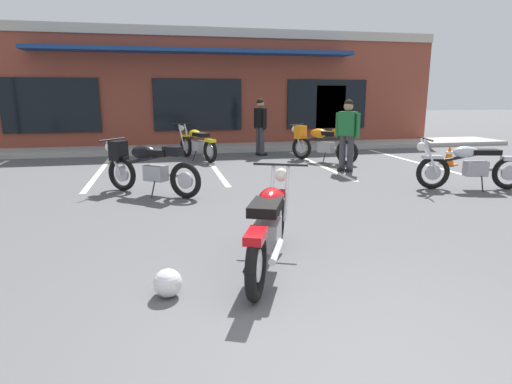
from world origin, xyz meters
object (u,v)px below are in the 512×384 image
Objects in this scene: motorcycle_foreground_classic at (269,225)px; person_in_black_shirt at (260,123)px; motorcycle_blue_standard at (147,165)px; motorcycle_red_sportbike at (320,142)px; traffic_cone at (449,155)px; person_in_shorts_foreground at (347,131)px; motorcycle_silver_naked at (197,143)px; helmet_on_pavement at (168,283)px; motorcycle_black_cruiser at (470,165)px.

person_in_black_shirt reaches higher than motorcycle_foreground_classic.
motorcycle_foreground_classic is 4.08m from motorcycle_blue_standard.
motorcycle_red_sportbike reaches higher than traffic_cone.
person_in_shorts_foreground is at bearing -173.64° from traffic_cone.
motorcycle_silver_naked is 4.24m from person_in_shorts_foreground.
motorcycle_silver_naked is 1.12× the size of motorcycle_blue_standard.
person_in_black_shirt is (1.91, 0.48, 0.49)m from motorcycle_silver_naked.
motorcycle_silver_naked is at bearing 162.58° from motorcycle_red_sportbike.
traffic_cone is (3.02, 0.34, -0.69)m from person_in_shorts_foreground.
person_in_shorts_foreground is 3.16× the size of traffic_cone.
traffic_cone is (7.56, 1.81, -0.27)m from motorcycle_blue_standard.
person_in_black_shirt reaches higher than traffic_cone.
motorcycle_blue_standard is at bearing 109.05° from motorcycle_foreground_classic.
motorcycle_silver_naked is 3.76× the size of traffic_cone.
helmet_on_pavement is at bearing -139.93° from traffic_cone.
motorcycle_red_sportbike and motorcycle_black_cruiser have the same top height.
traffic_cone is at bearing -19.84° from motorcycle_silver_naked.
motorcycle_foreground_classic is 1.19× the size of person_in_shorts_foreground.
motorcycle_black_cruiser is (4.70, 2.95, 0.00)m from motorcycle_foreground_classic.
motorcycle_foreground_classic and motorcycle_black_cruiser have the same top height.
motorcycle_black_cruiser is 6.10m from motorcycle_blue_standard.
person_in_shorts_foreground reaches higher than motorcycle_blue_standard.
motorcycle_blue_standard is at bearing -145.56° from motorcycle_red_sportbike.
traffic_cone is at bearing 42.30° from motorcycle_foreground_classic.
motorcycle_red_sportbike is at bearing 92.23° from person_in_shorts_foreground.
motorcycle_foreground_classic reaches higher than helmet_on_pavement.
motorcycle_black_cruiser is at bearing -68.71° from motorcycle_red_sportbike.
motorcycle_foreground_classic reaches higher than traffic_cone.
traffic_cone is at bearing 13.45° from motorcycle_blue_standard.
motorcycle_foreground_classic is at bearing -121.06° from person_in_shorts_foreground.
person_in_shorts_foreground is at bearing 17.95° from motorcycle_blue_standard.
person_in_shorts_foreground reaches higher than motorcycle_black_cruiser.
motorcycle_foreground_classic is 1.11× the size of motorcycle_red_sportbike.
motorcycle_foreground_classic is at bearing -137.70° from traffic_cone.
person_in_shorts_foreground is (0.06, -1.60, 0.42)m from motorcycle_red_sportbike.
person_in_shorts_foreground is at bearing 53.63° from helmet_on_pavement.
person_in_black_shirt is at bearing 114.06° from person_in_shorts_foreground.
motorcycle_red_sportbike is 6.93× the size of helmet_on_pavement.
motorcycle_foreground_classic is 1.20m from helmet_on_pavement.
motorcycle_foreground_classic is 3.76× the size of traffic_cone.
motorcycle_silver_naked and motorcycle_blue_standard have the same top height.
motorcycle_black_cruiser is 1.24× the size of person_in_shorts_foreground.
motorcycle_silver_naked is (-4.79, 4.99, 0.00)m from motorcycle_black_cruiser.
person_in_black_shirt reaches higher than helmet_on_pavement.
helmet_on_pavement is at bearing -156.46° from motorcycle_foreground_classic.
motorcycle_black_cruiser reaches higher than helmet_on_pavement.
person_in_black_shirt is at bearing 55.37° from motorcycle_blue_standard.
motorcycle_silver_naked reaches higher than traffic_cone.
motorcycle_black_cruiser is 6.69m from helmet_on_pavement.
motorcycle_foreground_classic is at bearing -89.36° from motorcycle_silver_naked.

